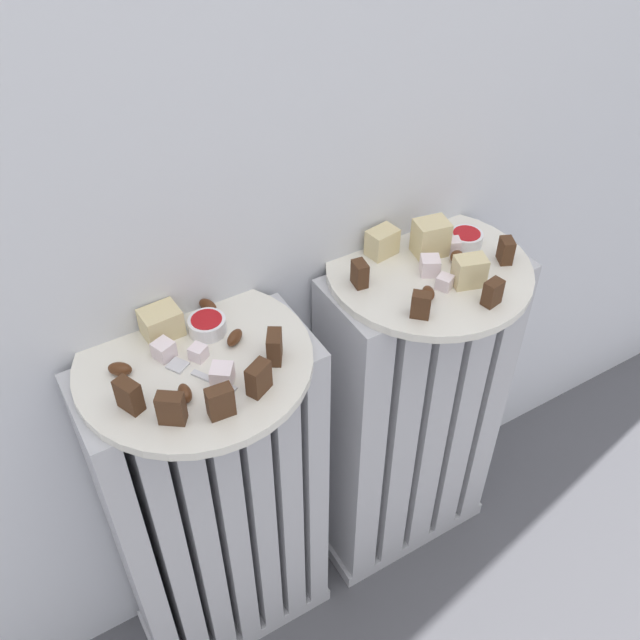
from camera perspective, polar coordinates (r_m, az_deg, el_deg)
The scene contains 33 objects.
radiator_left at distance 1.12m, azimuth -8.08°, elevation -15.09°, with size 0.31×0.14×0.63m.
radiator_right at distance 1.23m, azimuth 7.19°, elevation -8.02°, with size 0.31×0.14×0.63m.
plate_left at distance 0.87m, azimuth -10.09°, elevation -3.28°, with size 0.29×0.29×0.01m, color silver.
plate_right at distance 1.00m, azimuth 8.74°, elevation 4.04°, with size 0.29×0.29×0.01m, color silver.
dark_cake_slice_left_0 at distance 0.81m, azimuth -15.13°, elevation -5.88°, with size 0.03×0.02×0.04m, color #472B19.
dark_cake_slice_left_1 at distance 0.79m, azimuth -11.89°, elevation -6.99°, with size 0.03×0.02×0.04m, color #472B19.
dark_cake_slice_left_2 at distance 0.79m, azimuth -8.03°, elevation -6.54°, with size 0.03×0.02×0.04m, color #472B19.
dark_cake_slice_left_3 at distance 0.80m, azimuth -4.96°, elevation -4.69°, with size 0.03×0.02×0.04m, color #472B19.
dark_cake_slice_left_4 at distance 0.84m, azimuth -3.69°, elevation -2.18°, with size 0.03×0.02×0.04m, color #472B19.
marble_cake_slice_left_0 at distance 0.89m, azimuth -12.66°, elevation -0.20°, with size 0.05×0.04×0.04m, color beige.
turkish_delight_left_0 at distance 0.87m, azimuth -12.46°, elevation -2.36°, with size 0.02×0.02×0.02m, color white.
turkish_delight_left_1 at distance 0.82m, azimuth -7.88°, elevation -4.42°, with size 0.02×0.02×0.02m, color white.
turkish_delight_left_2 at distance 0.86m, azimuth -9.77°, elevation -2.61°, with size 0.02×0.02×0.02m, color white.
medjool_date_left_0 at distance 0.87m, azimuth -6.88°, elevation -1.42°, with size 0.03×0.01×0.02m, color #4C2814.
medjool_date_left_1 at distance 0.86m, azimuth -15.80°, elevation -3.81°, with size 0.03×0.02×0.02m, color #4C2814.
medjool_date_left_2 at distance 0.82m, azimuth -10.82°, elevation -5.81°, with size 0.03×0.01×0.02m, color #4C2814.
medjool_date_left_3 at distance 0.92m, azimuth -9.02°, elevation 1.16°, with size 0.03×0.01×0.02m, color #4C2814.
jam_bowl_left at distance 0.89m, azimuth -9.07°, elevation -0.37°, with size 0.05×0.05×0.02m.
dark_cake_slice_right_0 at distance 0.95m, azimuth 3.22°, elevation 3.73°, with size 0.02×0.02×0.04m, color #472B19.
dark_cake_slice_right_1 at distance 0.91m, azimuth 8.13°, elevation 1.21°, with size 0.02×0.02×0.04m, color #472B19.
dark_cake_slice_right_2 at distance 0.94m, azimuth 13.73°, elevation 2.15°, with size 0.02×0.02×0.04m, color #472B19.
dark_cake_slice_right_3 at distance 1.02m, azimuth 14.73°, elevation 5.43°, with size 0.02×0.02×0.04m, color #472B19.
marble_cake_slice_right_0 at distance 1.01m, azimuth 8.90°, elevation 6.57°, with size 0.05×0.04×0.05m, color beige.
marble_cake_slice_right_1 at distance 0.97m, azimuth 11.94°, elevation 3.86°, with size 0.04×0.03×0.04m, color beige.
marble_cake_slice_right_2 at distance 1.01m, azimuth 5.02°, elevation 6.26°, with size 0.04×0.03×0.04m, color beige.
turkish_delight_right_0 at distance 0.96m, azimuth 10.00°, elevation 3.01°, with size 0.02×0.02×0.02m, color white.
turkish_delight_right_1 at distance 0.98m, azimuth 8.84°, elevation 4.35°, with size 0.03×0.03×0.03m, color white.
turkish_delight_right_2 at distance 1.05m, azimuth 8.27°, elevation 6.83°, with size 0.02×0.02×0.02m, color white.
turkish_delight_right_3 at distance 1.03m, azimuth 10.63°, elevation 5.95°, with size 0.02×0.02×0.02m, color white.
medjool_date_right_0 at distance 1.01m, azimuth 10.97°, elevation 5.01°, with size 0.02×0.02×0.02m, color #4C2814.
medjool_date_right_1 at distance 0.94m, azimuth 8.71°, elevation 2.16°, with size 0.02×0.02×0.02m, color #4C2814.
jam_bowl_right at distance 1.05m, azimuth 11.68°, elevation 6.48°, with size 0.05×0.05×0.02m.
fork at distance 0.85m, azimuth -9.92°, elevation -4.26°, with size 0.06×0.09×0.00m.
Camera 1 is at (-0.35, -0.32, 1.24)m, focal length 39.76 mm.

